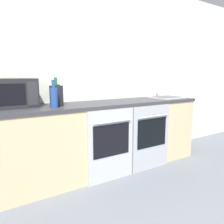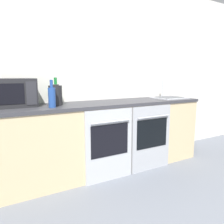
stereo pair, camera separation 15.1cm
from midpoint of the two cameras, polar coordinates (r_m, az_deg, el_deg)
wall_back at (r=3.10m, az=-3.31°, el=10.29°), size 10.00×0.06×2.60m
counter_back at (r=2.92m, az=-0.31°, el=-6.36°), size 2.81×0.62×0.91m
oven_left at (r=2.61m, az=0.98°, el=-8.62°), size 0.61×0.06×0.87m
oven_right at (r=2.97m, az=11.66°, el=-6.59°), size 0.61×0.06×0.87m
microwave at (r=2.59m, az=-23.09°, el=4.63°), size 0.48×0.33×0.31m
bottle_green at (r=2.74m, az=-12.91°, el=4.73°), size 0.09×0.09×0.32m
bottle_blue at (r=2.41m, az=-13.71°, el=3.89°), size 0.08×0.08×0.30m
kettle at (r=2.58m, az=-12.94°, el=4.26°), size 0.15×0.15×0.24m
sink at (r=3.49m, az=15.85°, el=3.73°), size 0.44×0.40×0.26m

